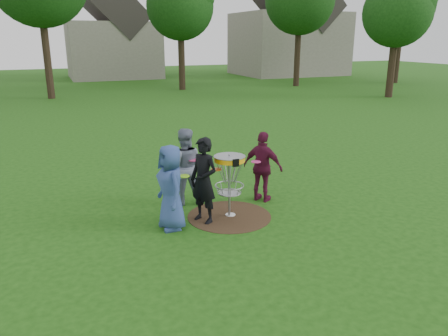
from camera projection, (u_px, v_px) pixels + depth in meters
name	position (u px, v px, depth m)	size (l,w,h in m)	color
ground	(229.00, 216.00, 9.37)	(100.00, 100.00, 0.00)	#19470F
dirt_patch	(229.00, 216.00, 9.37)	(1.80, 1.80, 0.01)	#47331E
player_blue	(171.00, 187.00, 8.57)	(0.84, 0.55, 1.72)	#304785
player_black	(204.00, 181.00, 8.88)	(0.65, 0.43, 1.78)	black
player_grey	(184.00, 166.00, 9.88)	(0.85, 0.67, 1.76)	gray
player_maroon	(263.00, 167.00, 10.04)	(0.97, 0.40, 1.65)	#591431
disc_on_grass	(230.00, 215.00, 9.43)	(0.22, 0.22, 0.02)	white
disc_golf_basket	(229.00, 171.00, 9.08)	(0.66, 0.67, 1.38)	#9EA0A5
held_discs	(213.00, 166.00, 9.25)	(2.07, 1.18, 0.10)	#97F21A
house_row	(135.00, 32.00, 39.21)	(44.50, 10.65, 11.62)	gray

